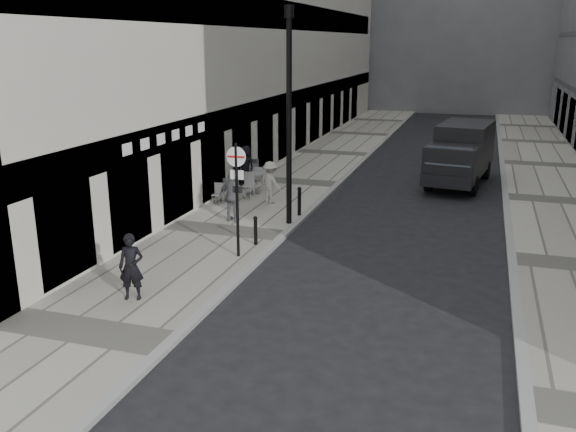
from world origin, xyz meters
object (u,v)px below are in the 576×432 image
(walking_man, at_px, (131,267))
(sign_post, at_px, (237,185))
(cyclist, at_px, (442,143))
(lamppost, at_px, (289,107))
(panel_van, at_px, (461,151))

(walking_man, distance_m, sign_post, 4.05)
(cyclist, bearing_deg, lamppost, -114.02)
(walking_man, height_order, panel_van, panel_van)
(sign_post, xyz_separation_m, cyclist, (4.42, 19.27, -1.57))
(panel_van, distance_m, cyclist, 7.33)
(sign_post, bearing_deg, panel_van, 64.11)
(panel_van, height_order, cyclist, panel_van)
(sign_post, bearing_deg, cyclist, 76.33)
(sign_post, height_order, cyclist, sign_post)
(lamppost, xyz_separation_m, cyclist, (4.02, 15.65, -3.40))
(lamppost, distance_m, panel_van, 10.32)
(sign_post, relative_size, panel_van, 0.57)
(cyclist, bearing_deg, panel_van, -89.65)
(lamppost, bearing_deg, sign_post, -96.27)
(walking_man, relative_size, panel_van, 0.28)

